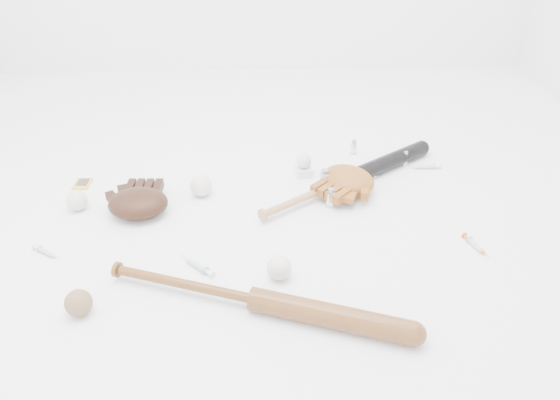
{
  "coord_description": "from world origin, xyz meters",
  "views": [
    {
      "loc": [
        -0.01,
        -1.57,
        1.08
      ],
      "look_at": [
        0.05,
        0.01,
        0.06
      ],
      "focal_mm": 35.0,
      "sensor_mm": 36.0,
      "label": 1
    }
  ],
  "objects_px": {
    "bat_dark": "(350,178)",
    "bat_wood": "(254,299)",
    "glove_dark": "(138,203)",
    "pedestal": "(304,171)"
  },
  "relations": [
    {
      "from": "bat_dark",
      "to": "bat_wood",
      "type": "relative_size",
      "value": 0.94
    },
    {
      "from": "bat_dark",
      "to": "glove_dark",
      "type": "relative_size",
      "value": 3.51
    },
    {
      "from": "bat_wood",
      "to": "glove_dark",
      "type": "relative_size",
      "value": 3.72
    },
    {
      "from": "bat_wood",
      "to": "glove_dark",
      "type": "height_order",
      "value": "glove_dark"
    },
    {
      "from": "bat_dark",
      "to": "bat_wood",
      "type": "xyz_separation_m",
      "value": [
        -0.36,
        -0.65,
        0.0
      ]
    },
    {
      "from": "bat_wood",
      "to": "glove_dark",
      "type": "distance_m",
      "value": 0.63
    },
    {
      "from": "bat_dark",
      "to": "pedestal",
      "type": "xyz_separation_m",
      "value": [
        -0.17,
        0.09,
        -0.01
      ]
    },
    {
      "from": "bat_wood",
      "to": "bat_dark",
      "type": "bearing_deg",
      "value": 80.2
    },
    {
      "from": "glove_dark",
      "to": "pedestal",
      "type": "height_order",
      "value": "glove_dark"
    },
    {
      "from": "bat_dark",
      "to": "glove_dark",
      "type": "height_order",
      "value": "glove_dark"
    }
  ]
}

